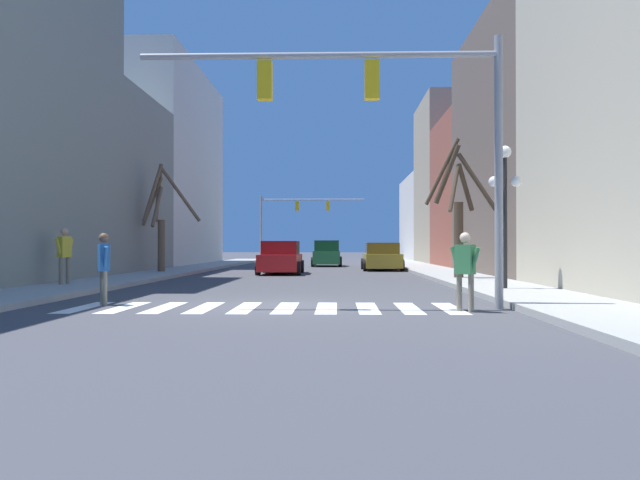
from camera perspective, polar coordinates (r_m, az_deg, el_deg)
ground_plane at (r=14.35m, az=-4.78°, el=-6.02°), size 240.00×240.00×0.00m
sidewalk_right at (r=15.13m, az=21.19°, el=-5.42°), size 2.61×90.00×0.15m
building_row_left at (r=33.52m, az=-20.60°, el=7.84°), size 6.00×43.47×13.81m
building_row_right at (r=34.97m, az=17.19°, el=6.55°), size 6.00×55.37×13.28m
crosswalk_stripes at (r=13.87m, az=-5.01°, el=-6.20°), size 8.55×2.60×0.01m
traffic_signal_near at (r=13.93m, az=6.22°, el=11.90°), size 7.91×0.28×5.93m
traffic_signal_far at (r=54.78m, az=-2.41°, el=2.58°), size 9.14×0.28×5.83m
street_lamp_right_corner at (r=18.80m, az=16.56°, el=4.67°), size 0.95×0.36×4.12m
car_driving_toward_lane at (r=35.30m, az=5.66°, el=-1.58°), size 2.21×4.71×1.55m
car_at_intersection at (r=30.56m, az=-3.61°, el=-1.70°), size 2.10×4.64×1.61m
car_parked_left_mid at (r=42.10m, az=0.63°, el=-1.31°), size 2.01×4.50×1.73m
pedestrian_on_left_sidewalk at (r=21.56m, az=-22.33°, el=-0.92°), size 0.36×0.76×1.80m
pedestrian_waiting_at_curb at (r=13.32m, az=13.12°, el=-2.22°), size 0.57×0.55×1.65m
pedestrian_near_right_corner at (r=15.24m, az=-19.17°, el=-1.95°), size 0.43×0.67×1.67m
street_tree_right_near at (r=24.80m, az=12.52°, el=2.58°), size 2.71×1.54×5.43m
street_tree_left_far at (r=30.93m, az=-14.33°, el=2.01°), size 2.78×2.82×5.20m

